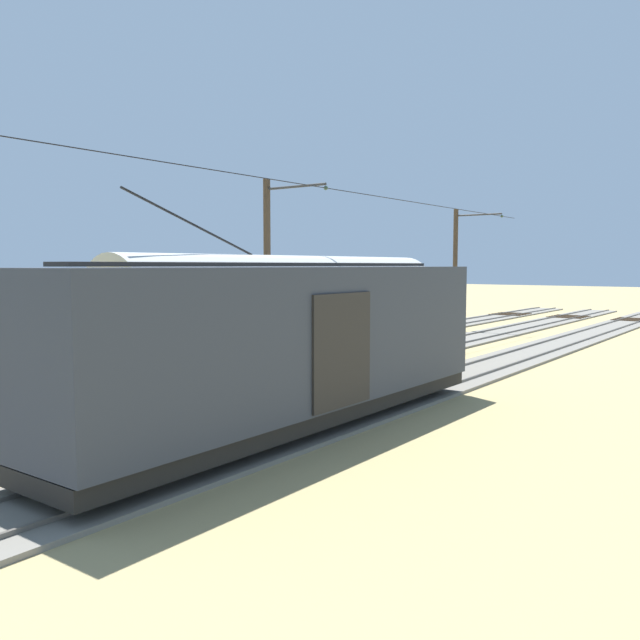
% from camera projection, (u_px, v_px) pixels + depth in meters
% --- Properties ---
extents(ground_plane, '(220.00, 220.00, 0.00)m').
position_uv_depth(ground_plane, '(333.00, 370.00, 24.96)').
color(ground_plane, tan).
extents(track_streetcar_siding, '(2.80, 80.00, 0.18)m').
position_uv_depth(track_streetcar_siding, '(446.00, 380.00, 22.54)').
color(track_streetcar_siding, slate).
rests_on(track_streetcar_siding, ground).
extents(track_adjacent_siding, '(2.80, 80.00, 0.18)m').
position_uv_depth(track_adjacent_siding, '(338.00, 368.00, 25.21)').
color(track_adjacent_siding, slate).
rests_on(track_adjacent_siding, ground).
extents(track_third_siding, '(2.80, 80.00, 0.18)m').
position_uv_depth(track_third_siding, '(250.00, 358.00, 27.87)').
color(track_third_siding, slate).
rests_on(track_third_siding, ground).
extents(vintage_streetcar, '(2.65, 18.25, 5.82)m').
position_uv_depth(vintage_streetcar, '(298.00, 314.00, 23.05)').
color(vintage_streetcar, gold).
rests_on(vintage_streetcar, ground).
extents(boxcar_adjacent, '(2.96, 13.40, 3.85)m').
position_uv_depth(boxcar_adjacent, '(291.00, 342.00, 15.59)').
color(boxcar_adjacent, '#2D333D').
rests_on(boxcar_adjacent, ground).
extents(catenary_pole_foreground, '(3.06, 0.28, 7.32)m').
position_uv_depth(catenary_pole_foreground, '(456.00, 267.00, 39.72)').
color(catenary_pole_foreground, '#423323').
rests_on(catenary_pole_foreground, ground).
extents(catenary_pole_mid_near, '(3.06, 0.28, 7.32)m').
position_uv_depth(catenary_pole_mid_near, '(269.00, 269.00, 25.88)').
color(catenary_pole_mid_near, '#423323').
rests_on(catenary_pole_mid_near, ground).
extents(overhead_wire_run, '(2.86, 38.51, 0.18)m').
position_uv_depth(overhead_wire_run, '(337.00, 190.00, 24.66)').
color(overhead_wire_run, black).
rests_on(overhead_wire_run, ground).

